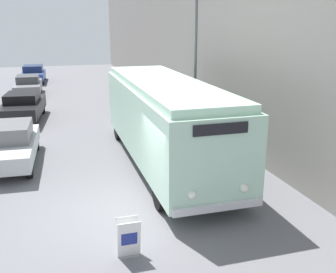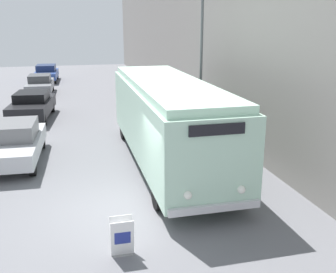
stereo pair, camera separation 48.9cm
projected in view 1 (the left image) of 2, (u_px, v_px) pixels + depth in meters
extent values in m
plane|color=slate|center=(126.00, 211.00, 11.13)|extent=(80.00, 80.00, 0.00)
cube|color=gray|center=(194.00, 44.00, 20.73)|extent=(0.30, 60.00, 8.02)
cylinder|color=black|center=(160.00, 194.00, 11.17)|extent=(0.28, 0.91, 0.91)
cylinder|color=black|center=(234.00, 185.00, 11.79)|extent=(0.28, 0.91, 0.91)
cylinder|color=black|center=(118.00, 129.00, 17.84)|extent=(0.28, 0.91, 0.91)
cylinder|color=black|center=(167.00, 126.00, 18.46)|extent=(0.28, 0.91, 0.91)
cube|color=#B2DBC1|center=(164.00, 120.00, 14.47)|extent=(2.62, 10.04, 2.45)
cube|color=silver|center=(164.00, 84.00, 14.09)|extent=(2.41, 9.64, 0.24)
cube|color=silver|center=(218.00, 207.00, 10.10)|extent=(2.49, 0.12, 0.20)
sphere|color=white|center=(192.00, 195.00, 9.82)|extent=(0.22, 0.22, 0.22)
sphere|color=white|center=(244.00, 188.00, 10.21)|extent=(0.22, 0.22, 0.22)
cube|color=black|center=(221.00, 129.00, 9.56)|extent=(1.44, 0.06, 0.28)
cube|color=gray|center=(129.00, 255.00, 9.03)|extent=(0.47, 0.20, 0.01)
cube|color=white|center=(129.00, 240.00, 8.83)|extent=(0.52, 0.18, 0.92)
cube|color=white|center=(128.00, 236.00, 8.98)|extent=(0.52, 0.18, 0.92)
cube|color=navy|center=(129.00, 239.00, 8.81)|extent=(0.37, 0.06, 0.32)
cylinder|color=#595E60|center=(195.00, 67.00, 17.03)|extent=(0.12, 0.12, 6.54)
cylinder|color=black|center=(29.00, 168.00, 13.44)|extent=(0.22, 0.71, 0.71)
cylinder|color=black|center=(36.00, 142.00, 16.35)|extent=(0.22, 0.71, 0.71)
cube|color=#B7B7BC|center=(10.00, 148.00, 14.63)|extent=(2.01, 4.60, 0.58)
cube|color=slate|center=(9.00, 132.00, 14.57)|extent=(1.63, 2.10, 0.59)
cylinder|color=black|center=(1.00, 121.00, 19.73)|extent=(0.22, 0.70, 0.70)
cylinder|color=black|center=(36.00, 120.00, 20.02)|extent=(0.22, 0.70, 0.70)
cylinder|color=black|center=(13.00, 108.00, 22.65)|extent=(0.22, 0.70, 0.70)
cylinder|color=black|center=(43.00, 107.00, 22.95)|extent=(0.22, 0.70, 0.70)
cube|color=black|center=(23.00, 108.00, 21.24)|extent=(2.38, 4.67, 0.66)
cube|color=black|center=(22.00, 97.00, 21.19)|extent=(1.84, 2.18, 0.47)
cylinder|color=black|center=(16.00, 95.00, 26.90)|extent=(0.22, 0.72, 0.72)
cylinder|color=black|center=(39.00, 94.00, 27.28)|extent=(0.22, 0.72, 0.72)
cylinder|color=black|center=(20.00, 88.00, 29.75)|extent=(0.22, 0.72, 0.72)
cylinder|color=black|center=(40.00, 87.00, 30.13)|extent=(0.22, 0.72, 0.72)
cube|color=slate|center=(28.00, 87.00, 28.43)|extent=(1.85, 4.51, 0.57)
cube|color=#3F4043|center=(28.00, 79.00, 28.39)|extent=(1.53, 2.04, 0.50)
cylinder|color=black|center=(22.00, 81.00, 33.04)|extent=(0.22, 0.70, 0.70)
cylinder|color=black|center=(42.00, 80.00, 33.42)|extent=(0.22, 0.70, 0.70)
cylinder|color=black|center=(26.00, 76.00, 36.00)|extent=(0.22, 0.70, 0.70)
cylinder|color=black|center=(44.00, 76.00, 36.38)|extent=(0.22, 0.70, 0.70)
cube|color=#2D478C|center=(33.00, 75.00, 34.63)|extent=(2.04, 4.64, 0.58)
cube|color=#19274D|center=(33.00, 68.00, 34.58)|extent=(1.66, 2.12, 0.54)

